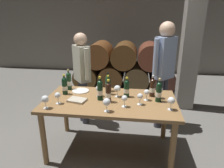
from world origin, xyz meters
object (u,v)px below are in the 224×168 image
Objects in this scene: wine_bottle_8 at (152,87)px; serving_plate at (81,91)px; wine_bottle_3 at (65,86)px; wine_glass_5 at (160,90)px; wine_bottle_0 at (100,90)px; wine_bottle_2 at (108,92)px; wine_bottle_4 at (69,81)px; wine_bottle_6 at (127,88)px; wine_bottle_1 at (159,92)px; wine_bottle_7 at (108,86)px; wine_glass_9 at (140,97)px; wine_glass_6 at (107,102)px; sommelier_presenting at (164,66)px; wine_glass_4 at (147,93)px; tasting_notebook at (77,100)px; wine_glass_7 at (117,89)px; taster_seated_left at (82,71)px; wine_glass_8 at (125,99)px; dining_table at (110,106)px; wine_glass_2 at (99,89)px; wine_glass_1 at (171,101)px; wine_glass_3 at (58,96)px; wine_glass_0 at (45,99)px; wine_bottle_5 at (108,83)px.

serving_plate is (-1.01, 0.05, -0.12)m from wine_bottle_8.
wine_bottle_3 is 1.82× the size of wine_glass_5.
wine_bottle_0 is 0.13m from wine_bottle_2.
wine_bottle_4 is 0.87m from wine_bottle_6.
wine_bottle_1 is 0.63m from wine_bottle_2.
wine_bottle_8 is (0.60, 0.01, 0.01)m from wine_bottle_7.
wine_glass_5 is at bearing 42.33° from wine_glass_9.
wine_bottle_6 reaches higher than wine_glass_6.
wine_glass_4 is at bearing -111.86° from sommelier_presenting.
wine_glass_9 is at bearing -4.26° from wine_bottle_2.
wine_bottle_6 is at bearing 67.10° from wine_glass_6.
wine_bottle_3 reaches higher than wine_glass_6.
wine_bottle_1 is at bearing 31.02° from wine_glass_6.
wine_bottle_1 is 1.40× the size of tasting_notebook.
wine_bottle_1 is 1.10m from serving_plate.
wine_bottle_1 reaches higher than wine_glass_7.
wine_glass_9 is 0.09× the size of taster_seated_left.
wine_glass_7 is 0.74× the size of tasting_notebook.
wine_glass_5 is 0.54m from wine_glass_8.
dining_table is 11.60× the size of wine_glass_8.
wine_bottle_3 is at bearing -172.93° from wine_bottle_7.
wine_bottle_0 is at bearing -70.74° from wine_glass_2.
wine_glass_5 is 0.78m from wine_glass_6.
dining_table is 0.38m from wine_glass_6.
serving_plate is at bearing -77.81° from taster_seated_left.
wine_bottle_2 is 1.88× the size of wine_glass_1.
wine_glass_3 is (-1.36, -0.00, -0.01)m from wine_glass_1.
wine_glass_8 is (-0.00, -0.31, -0.02)m from wine_bottle_6.
tasting_notebook is at bearing 175.25° from wine_glass_1.
wine_glass_0 is 0.99× the size of wine_glass_6.
sommelier_presenting is at bearing 45.28° from dining_table.
wine_glass_4 is at bearing -12.67° from wine_bottle_4.
wine_bottle_5 is at bearing 63.98° from tasting_notebook.
wine_glass_8 is (-0.54, 0.01, -0.01)m from wine_glass_1.
wine_glass_2 is (0.48, -0.20, -0.02)m from wine_bottle_4.
tasting_notebook is 1.45m from sommelier_presenting.
wine_bottle_4 is (-1.26, 0.27, 0.00)m from wine_bottle_1.
wine_bottle_1 is at bearing -4.75° from wine_glass_2.
wine_bottle_1 reaches higher than dining_table.
taster_seated_left is at bearing 130.39° from wine_glass_8.
tasting_notebook is (0.24, -0.21, -0.11)m from wine_bottle_3.
wine_glass_2 is (0.48, -0.02, -0.01)m from wine_bottle_3.
wine_bottle_0 is 0.53m from wine_glass_3.
tasting_notebook is (-0.95, -0.29, -0.11)m from wine_bottle_8.
wine_glass_8 is at bearing -37.49° from wine_glass_2.
wine_bottle_5 is 1.91× the size of wine_glass_4.
taster_seated_left is (-1.18, 0.68, 0.03)m from wine_bottle_1.
wine_bottle_0 is at bearing -176.67° from wine_bottle_1.
wine_bottle_8 reaches higher than wine_glass_9.
serving_plate is at bearing -157.44° from sommelier_presenting.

